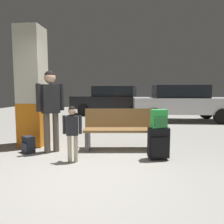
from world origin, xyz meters
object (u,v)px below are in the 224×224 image
suitcase (158,143)px  adult (51,103)px  backpack_bright (159,119)px  structural_pillar (32,88)px  bench (121,129)px  parked_car_near (181,102)px  backpack_dark_floor (28,145)px  child (72,128)px  parked_car_far (113,100)px

suitcase → adult: 2.31m
suitcase → backpack_bright: (0.00, -0.00, 0.45)m
structural_pillar → backpack_bright: (2.84, -0.80, -0.59)m
structural_pillar → adult: bearing=-39.9°
structural_pillar → adult: 0.91m
bench → parked_car_near: bearing=63.8°
backpack_bright → backpack_dark_floor: backpack_bright is taller
child → parked_car_near: size_ratio=0.24×
backpack_dark_floor → structural_pillar: bearing=105.8°
backpack_dark_floor → parked_car_far: size_ratio=0.08×
adult → parked_car_near: adult is taller
child → backpack_dark_floor: child is taller
backpack_bright → adult: 2.21m
parked_car_far → structural_pillar: bearing=-101.1°
adult → suitcase: bearing=-6.5°
bench → backpack_bright: bearing=-41.0°
structural_pillar → child: (1.28, -1.11, -0.73)m
structural_pillar → parked_car_near: bearing=45.8°
backpack_bright → backpack_dark_floor: 2.73m
bench → parked_car_near: (2.28, 4.62, 0.36)m
bench → adult: 1.60m
backpack_dark_floor → parked_car_near: (4.18, 5.11, 0.64)m
suitcase → parked_car_near: parked_car_near is taller
child → parked_car_near: bearing=61.1°
backpack_bright → adult: bearing=173.5°
suitcase → adult: bearing=173.5°
child → parked_car_far: parked_car_far is taller
suitcase → child: bearing=-168.8°
structural_pillar → backpack_dark_floor: 1.36m
backpack_bright → child: bearing=-168.8°
suitcase → parked_car_far: size_ratio=0.14×
parked_car_near → backpack_dark_floor: bearing=-129.3°
adult → parked_car_near: (3.70, 5.03, -0.24)m
adult → backpack_dark_floor: bearing=-170.5°
parked_car_near → structural_pillar: bearing=-134.2°
backpack_dark_floor → parked_car_far: (1.06, 6.97, 0.64)m
suitcase → structural_pillar: bearing=164.3°
child → parked_car_far: bearing=90.3°
backpack_bright → bench: bearing=139.0°
backpack_dark_floor → parked_car_near: size_ratio=0.08×
suitcase → backpack_bright: size_ratio=1.78×
suitcase → backpack_bright: 0.45m
structural_pillar → suitcase: (2.84, -0.80, -1.04)m
structural_pillar → backpack_dark_floor: structural_pillar is taller
suitcase → bench: bearing=139.0°
bench → suitcase: size_ratio=2.73×
adult → parked_car_near: bearing=53.7°
suitcase → backpack_dark_floor: (-2.66, 0.17, -0.15)m
bench → child: 1.27m
suitcase → backpack_bright: bearing=-21.8°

